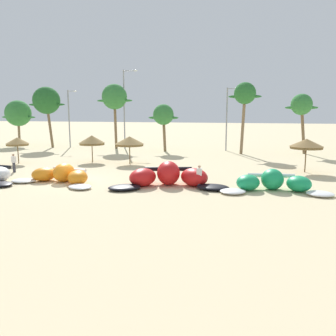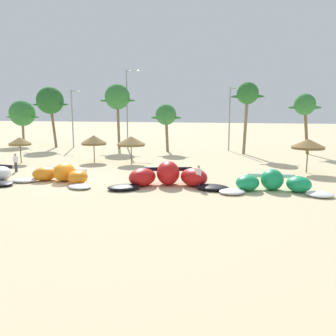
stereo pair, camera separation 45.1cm
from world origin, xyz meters
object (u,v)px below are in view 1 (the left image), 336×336
(person_near_kites, at_px, (14,163))
(palm_leftmost, at_px, (18,113))
(kite_center, at_px, (273,183))
(palm_left_of_gap, at_px, (114,97))
(beach_umbrella_outermost, at_px, (306,144))
(lamppost_west_center, at_px, (125,106))
(palm_center_left, at_px, (163,115))
(lamppost_east_center, at_px, (228,116))
(kite_left_of_center, at_px, (169,177))
(palm_left, at_px, (46,101))
(beach_umbrella_near_palms, at_px, (130,141))
(kite_left, at_px, (61,176))
(person_by_umbrellas, at_px, (199,177))
(beach_umbrella_near_van, at_px, (17,141))
(palm_center_right, at_px, (245,95))
(lamppost_west, at_px, (70,116))
(palm_right_of_gap, at_px, (302,106))
(beach_umbrella_middle, at_px, (92,140))

(person_near_kites, xyz_separation_m, palm_leftmost, (-14.78, 21.25, 4.05))
(kite_center, distance_m, palm_left_of_gap, 30.86)
(beach_umbrella_outermost, distance_m, lamppost_west_center, 26.26)
(palm_center_left, distance_m, lamppost_east_center, 8.54)
(kite_left_of_center, height_order, palm_left, palm_left)
(palm_left_of_gap, bearing_deg, lamppost_west_center, 1.02)
(beach_umbrella_near_palms, relative_size, palm_left, 0.34)
(kite_left, height_order, person_near_kites, person_near_kites)
(person_by_umbrellas, bearing_deg, beach_umbrella_near_van, 159.58)
(palm_center_right, bearing_deg, lamppost_west, 174.48)
(beach_umbrella_near_van, height_order, lamppost_west, lamppost_west)
(person_by_umbrellas, height_order, lamppost_west, lamppost_west)
(beach_umbrella_near_van, relative_size, beach_umbrella_near_palms, 0.91)
(palm_right_of_gap, bearing_deg, beach_umbrella_near_palms, -144.00)
(person_near_kites, distance_m, palm_right_of_gap, 33.08)
(palm_right_of_gap, bearing_deg, person_by_umbrellas, -112.37)
(beach_umbrella_middle, bearing_deg, palm_right_of_gap, 29.68)
(kite_left, bearing_deg, lamppost_west_center, 98.13)
(person_near_kites, xyz_separation_m, palm_left_of_gap, (1.42, 20.16, 6.30))
(palm_center_left, height_order, palm_center_right, palm_center_right)
(beach_umbrella_middle, xyz_separation_m, lamppost_west, (-9.53, 12.97, 2.31))
(kite_left, height_order, lamppost_west, lamppost_west)
(beach_umbrella_near_palms, xyz_separation_m, lamppost_west_center, (-5.21, 13.17, 3.68))
(person_near_kites, height_order, palm_center_right, palm_center_right)
(beach_umbrella_middle, bearing_deg, person_near_kites, -117.95)
(kite_left, relative_size, beach_umbrella_middle, 2.62)
(beach_umbrella_outermost, bearing_deg, beach_umbrella_near_van, -177.46)
(beach_umbrella_outermost, distance_m, palm_center_right, 14.08)
(kite_left, relative_size, person_by_umbrellas, 4.50)
(person_by_umbrellas, height_order, palm_left_of_gap, palm_left_of_gap)
(beach_umbrella_near_van, relative_size, palm_right_of_gap, 0.36)
(beach_umbrella_near_van, bearing_deg, palm_left, 111.08)
(palm_left_of_gap, xyz_separation_m, palm_center_right, (17.69, -2.21, 0.08))
(kite_center, xyz_separation_m, person_by_umbrellas, (-4.96, -0.38, 0.27))
(person_near_kites, relative_size, lamppost_east_center, 0.20)
(palm_left_of_gap, bearing_deg, kite_left_of_center, -60.04)
(palm_right_of_gap, height_order, lamppost_west_center, lamppost_west_center)
(kite_left_of_center, xyz_separation_m, palm_right_of_gap, (11.52, 22.27, 5.27))
(palm_right_of_gap, bearing_deg, lamppost_west_center, 179.31)
(palm_center_left, distance_m, lamppost_west, 14.57)
(palm_left, distance_m, palm_left_of_gap, 10.13)
(beach_umbrella_near_palms, bearing_deg, kite_left, -100.57)
(palm_leftmost, bearing_deg, lamppost_east_center, -0.11)
(kite_left_of_center, relative_size, lamppost_east_center, 1.02)
(palm_left, height_order, lamppost_west_center, lamppost_west_center)
(palm_left_of_gap, bearing_deg, lamppost_west, 178.55)
(palm_right_of_gap, height_order, lamppost_east_center, lamppost_east_center)
(person_near_kites, relative_size, lamppost_west, 0.20)
(palm_center_right, bearing_deg, kite_center, -82.97)
(beach_umbrella_outermost, height_order, palm_left_of_gap, palm_left_of_gap)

